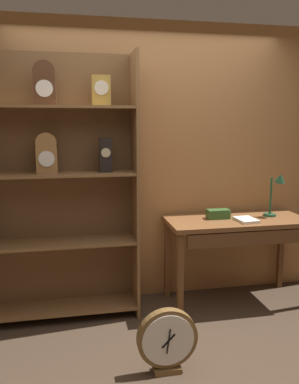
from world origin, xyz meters
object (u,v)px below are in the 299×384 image
Objects in this scene: open_repair_manual at (246,220)px; bookshelf at (46,184)px; workbench at (238,230)px; desk_lamp at (276,190)px; toolbox_small at (218,214)px; round_clock_large at (167,340)px.

bookshelf is at bearing 171.43° from open_repair_manual.
open_repair_manual reaches higher than workbench.
desk_lamp is 0.44m from open_repair_manual.
workbench is at bearing 116.03° from open_repair_manual.
bookshelf is 1.74× the size of workbench.
workbench is 0.23m from toolbox_small.
workbench is 0.53m from desk_lamp.
desk_lamp is at bearing -0.81° from bookshelf.
bookshelf is 1.58m from round_clock_large.
open_repair_manual is at bearing -60.30° from workbench.
desk_lamp is 2.03× the size of toolbox_small.
bookshelf reaches higher than round_clock_large.
desk_lamp is 1.91× the size of open_repair_manual.
round_clock_large is (-0.88, -0.90, -0.48)m from workbench.
toolbox_small is 0.26m from open_repair_manual.
desk_lamp is 1.79m from round_clock_large.
open_repair_manual is (-0.35, -0.12, -0.24)m from desk_lamp.
workbench is at bearing 45.51° from round_clock_large.
round_clock_large is (-0.72, -0.97, -0.62)m from toolbox_small.
open_repair_manual reaches higher than round_clock_large.
bookshelf is at bearing 179.19° from desk_lamp.
open_repair_manual is at bearing 41.57° from round_clock_large.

